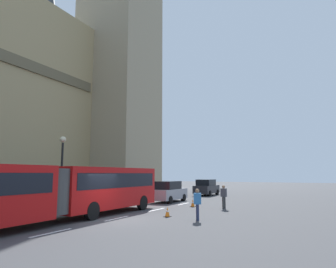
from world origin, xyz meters
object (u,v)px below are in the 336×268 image
traffic_cone_west (167,212)px  street_lamp (62,166)px  articulated_bus (47,189)px  sedan_lead (169,192)px  traffic_cone_middle (193,203)px  pedestrian_by_kerb (224,196)px  pedestrian_near_cones (197,203)px  sedan_trailing (207,187)px

traffic_cone_west → street_lamp: 9.17m
articulated_bus → sedan_lead: size_ratio=4.01×
traffic_cone_middle → pedestrian_by_kerb: (-0.19, -2.51, 0.63)m
traffic_cone_west → articulated_bus: bearing=140.4°
articulated_bus → pedestrian_by_kerb: size_ratio=10.44×
pedestrian_near_cones → articulated_bus: bearing=126.6°
sedan_lead → pedestrian_by_kerb: (-2.92, -5.99, -0.00)m
sedan_trailing → traffic_cone_west: sedan_trailing is taller
articulated_bus → pedestrian_near_cones: (4.68, -6.31, -0.83)m
street_lamp → sedan_lead: bearing=-28.7°
articulated_bus → sedan_trailing: bearing=-0.7°
traffic_cone_middle → pedestrian_by_kerb: bearing=-94.4°
sedan_trailing → street_lamp: (-17.80, 4.79, 2.14)m
sedan_trailing → traffic_cone_west: 18.25m
traffic_cone_west → street_lamp: size_ratio=0.11×
articulated_bus → traffic_cone_middle: (10.74, -3.53, -1.46)m
traffic_cone_west → traffic_cone_middle: bearing=7.2°
articulated_bus → traffic_cone_middle: articulated_bus is taller
street_lamp → pedestrian_near_cones: bearing=-92.4°
articulated_bus → pedestrian_by_kerb: articulated_bus is taller
articulated_bus → sedan_trailing: size_ratio=4.01×
pedestrian_near_cones → pedestrian_by_kerb: bearing=2.6°
sedan_lead → traffic_cone_middle: 4.46m
traffic_cone_west → pedestrian_by_kerb: size_ratio=0.34×
sedan_lead → pedestrian_near_cones: size_ratio=2.60×
traffic_cone_middle → pedestrian_near_cones: 6.69m
sedan_lead → pedestrian_near_cones: 10.78m
traffic_cone_middle → street_lamp: 10.18m
pedestrian_near_cones → pedestrian_by_kerb: same height
pedestrian_by_kerb → traffic_cone_middle: bearing=85.6°
traffic_cone_west → pedestrian_by_kerb: bearing=-18.5°
sedan_lead → pedestrian_near_cones: (-8.78, -6.25, -0.00)m
street_lamp → pedestrian_near_cones: size_ratio=3.12×
articulated_bus → traffic_cone_middle: size_ratio=30.42×
pedestrian_by_kerb → sedan_lead: bearing=64.0°
pedestrian_near_cones → traffic_cone_middle: bearing=24.7°
articulated_bus → sedan_lead: (13.46, -0.05, -0.83)m
sedan_lead → pedestrian_by_kerb: size_ratio=2.60×
articulated_bus → street_lamp: (5.13, 4.51, 1.31)m
pedestrian_near_cones → traffic_cone_west: bearing=78.0°
sedan_trailing → pedestrian_near_cones: size_ratio=2.60×
sedan_lead → street_lamp: 9.74m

